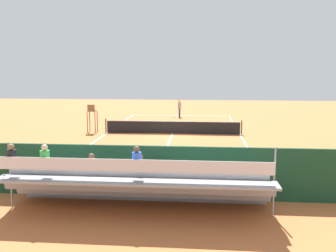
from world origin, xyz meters
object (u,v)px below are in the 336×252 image
tennis_net (173,127)px  bleacher_stand (134,183)px  tennis_ball_near (170,119)px  courtside_bench (215,179)px  equipment_bag (160,188)px  tennis_ball_far (159,120)px  umpire_chair (92,115)px  tennis_player (180,107)px  tennis_racket (176,117)px

tennis_net → bleacher_stand: bleacher_stand is taller
tennis_ball_near → courtside_bench: bearing=99.5°
equipment_bag → tennis_ball_far: size_ratio=13.64×
equipment_bag → tennis_ball_near: size_ratio=13.64×
umpire_chair → tennis_ball_far: size_ratio=32.42×
umpire_chair → tennis_player: size_ratio=1.11×
tennis_ball_far → tennis_player: bearing=-126.9°
tennis_ball_near → tennis_ball_far: same height
umpire_chair → tennis_ball_near: bearing=-124.7°
umpire_chair → tennis_racket: 10.90m
tennis_racket → tennis_ball_far: (1.49, 1.98, 0.02)m
tennis_net → tennis_player: size_ratio=5.35×
tennis_net → tennis_ball_far: 7.48m
bleacher_stand → tennis_racket: (0.14, -24.57, -0.94)m
tennis_player → tennis_ball_far: 3.11m
courtside_bench → tennis_ball_near: bearing=-80.5°
courtside_bench → umpire_chair: bearing=-56.5°
bleacher_stand → equipment_bag: bleacher_stand is taller
tennis_racket → tennis_ball_far: bearing=53.1°
umpire_chair → equipment_bag: (-6.71, 13.55, -1.13)m
tennis_player → tennis_racket: size_ratio=3.41×
tennis_ball_near → tennis_ball_far: 1.13m
bleacher_stand → tennis_racket: 24.59m
courtside_bench → tennis_player: tennis_player is taller
tennis_net → equipment_bag: 13.41m
equipment_bag → umpire_chair: bearing=-63.6°
tennis_net → bleacher_stand: size_ratio=1.14×
tennis_net → tennis_ball_near: (0.86, -7.87, -0.47)m
tennis_racket → umpire_chair: bearing=57.1°
tennis_ball_near → tennis_ball_far: (0.95, 0.62, 0.00)m
equipment_bag → tennis_ball_near: bearing=-86.3°
tennis_ball_far → tennis_racket: bearing=-126.9°
courtside_bench → equipment_bag: (2.16, 0.13, -0.38)m
equipment_bag → tennis_player: (0.55, -23.01, 0.84)m
tennis_net → umpire_chair: size_ratio=4.81×
tennis_ball_near → bleacher_stand: bearing=91.7°
tennis_net → tennis_racket: 9.25m
bleacher_stand → equipment_bag: bearing=-109.5°
umpire_chair → equipment_bag: bearing=116.4°
tennis_ball_near → tennis_player: bearing=-115.4°
bleacher_stand → tennis_ball_far: bleacher_stand is taller
courtside_bench → tennis_ball_near: courtside_bench is taller
courtside_bench → tennis_ball_far: bearing=-77.7°
tennis_net → umpire_chair: (6.20, -0.15, 0.81)m
tennis_ball_far → tennis_net: bearing=104.0°
courtside_bench → tennis_player: (2.71, -22.88, 0.46)m
courtside_bench → tennis_racket: (2.99, -22.50, -0.54)m
bleacher_stand → courtside_bench: bleacher_stand is taller
equipment_bag → tennis_racket: equipment_bag is taller
tennis_player → tennis_racket: 1.11m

